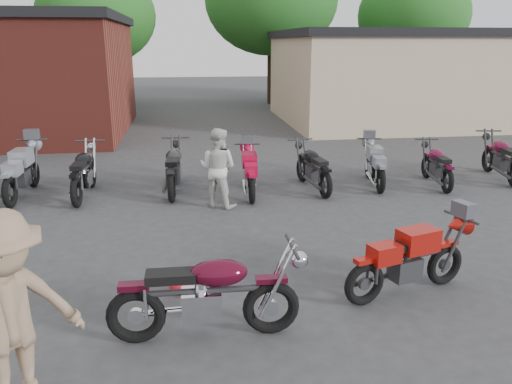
{
  "coord_description": "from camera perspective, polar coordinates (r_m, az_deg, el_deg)",
  "views": [
    {
      "loc": [
        -0.74,
        -5.75,
        3.29
      ],
      "look_at": [
        0.38,
        2.11,
        0.9
      ],
      "focal_mm": 35.0,
      "sensor_mm": 36.0,
      "label": 1
    }
  ],
  "objects": [
    {
      "name": "ground",
      "position": [
        6.67,
        -0.66,
        -12.84
      ],
      "size": [
        90.0,
        90.0,
        0.0
      ],
      "primitive_type": "plane",
      "color": "#343437"
    },
    {
      "name": "stucco_building",
      "position": [
        22.76,
        16.28,
        12.23
      ],
      "size": [
        10.0,
        8.0,
        3.5
      ],
      "primitive_type": "cube",
      "color": "tan",
      "rests_on": "ground"
    },
    {
      "name": "tree_1",
      "position": [
        28.08,
        -17.57,
        16.86
      ],
      "size": [
        5.92,
        5.92,
        7.4
      ],
      "primitive_type": null,
      "color": "#17591C",
      "rests_on": "ground"
    },
    {
      "name": "tree_2",
      "position": [
        28.17,
        1.72,
        19.01
      ],
      "size": [
        7.04,
        7.04,
        8.8
      ],
      "primitive_type": null,
      "color": "#17591C",
      "rests_on": "ground"
    },
    {
      "name": "tree_3",
      "position": [
        30.54,
        17.38,
        16.99
      ],
      "size": [
        6.08,
        6.08,
        7.6
      ],
      "primitive_type": null,
      "color": "#17591C",
      "rests_on": "ground"
    },
    {
      "name": "vintage_motorcycle",
      "position": [
        5.76,
        -5.53,
        -11.02
      ],
      "size": [
        2.13,
        0.73,
        1.23
      ],
      "primitive_type": null,
      "rotation": [
        0.0,
        0.0,
        -0.01
      ],
      "color": "#450819",
      "rests_on": "ground"
    },
    {
      "name": "sportbike",
      "position": [
        7.02,
        17.18,
        -7.03
      ],
      "size": [
        2.0,
        1.15,
        1.1
      ],
      "primitive_type": null,
      "rotation": [
        0.0,
        0.0,
        0.29
      ],
      "color": "#A9140E",
      "rests_on": "ground"
    },
    {
      "name": "helmet",
      "position": [
        6.98,
        -8.79,
        -10.41
      ],
      "size": [
        0.37,
        0.37,
        0.26
      ],
      "primitive_type": "ellipsoid",
      "rotation": [
        0.0,
        0.0,
        0.4
      ],
      "color": "red",
      "rests_on": "ground"
    },
    {
      "name": "person_light",
      "position": [
        10.24,
        -4.39,
        2.76
      ],
      "size": [
        1.0,
        0.93,
        1.65
      ],
      "primitive_type": "imported",
      "rotation": [
        0.0,
        0.0,
        2.64
      ],
      "color": "silver",
      "rests_on": "ground"
    },
    {
      "name": "person_tan",
      "position": [
        4.97,
        -26.32,
        -12.79
      ],
      "size": [
        1.45,
        1.36,
        1.97
      ],
      "primitive_type": "imported",
      "rotation": [
        0.0,
        0.0,
        0.66
      ],
      "color": "#92765A",
      "rests_on": "ground"
    },
    {
      "name": "row_bike_1",
      "position": [
        12.1,
        -25.26,
        2.37
      ],
      "size": [
        0.75,
        2.15,
        1.24
      ],
      "primitive_type": null,
      "rotation": [
        0.0,
        0.0,
        1.55
      ],
      "color": "#9799A5",
      "rests_on": "ground"
    },
    {
      "name": "row_bike_2",
      "position": [
        11.59,
        -19.12,
        2.43
      ],
      "size": [
        0.74,
        2.11,
        1.21
      ],
      "primitive_type": null,
      "rotation": [
        0.0,
        0.0,
        1.55
      ],
      "color": "black",
      "rests_on": "ground"
    },
    {
      "name": "row_bike_3",
      "position": [
        11.45,
        -9.39,
        2.98
      ],
      "size": [
        0.81,
        2.14,
        1.22
      ],
      "primitive_type": null,
      "rotation": [
        0.0,
        0.0,
        1.52
      ],
      "color": "#252527",
      "rests_on": "ground"
    },
    {
      "name": "row_bike_4",
      "position": [
        11.14,
        -0.74,
        2.51
      ],
      "size": [
        0.74,
        1.93,
        1.1
      ],
      "primitive_type": null,
      "rotation": [
        0.0,
        0.0,
        1.51
      ],
      "color": "#C7103B",
      "rests_on": "ground"
    },
    {
      "name": "row_bike_5",
      "position": [
        11.58,
        6.52,
        3.06
      ],
      "size": [
        0.89,
        2.04,
        1.14
      ],
      "primitive_type": null,
      "rotation": [
        0.0,
        0.0,
        1.7
      ],
      "color": "black",
      "rests_on": "ground"
    },
    {
      "name": "row_bike_6",
      "position": [
        12.19,
        13.44,
        3.27
      ],
      "size": [
        0.92,
        1.96,
        1.09
      ],
      "primitive_type": null,
      "rotation": [
        0.0,
        0.0,
        1.41
      ],
      "color": "gray",
      "rests_on": "ground"
    },
    {
      "name": "row_bike_7",
      "position": [
        12.62,
        19.98,
        3.14
      ],
      "size": [
        0.84,
        1.92,
        1.08
      ],
      "primitive_type": null,
      "rotation": [
        0.0,
        0.0,
        1.44
      ],
      "color": "#5A0B2B",
      "rests_on": "ground"
    },
    {
      "name": "row_bike_8",
      "position": [
        13.81,
        26.28,
        3.75
      ],
      "size": [
        1.0,
        2.14,
        1.19
      ],
      "primitive_type": null,
      "rotation": [
        0.0,
        0.0,
        1.41
      ],
      "color": "#570A27",
      "rests_on": "ground"
    }
  ]
}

